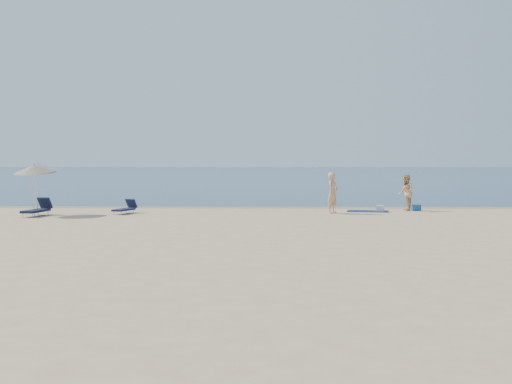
# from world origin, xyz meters

# --- Properties ---
(ground) EXTENTS (160.00, 160.00, 0.00)m
(ground) POSITION_xyz_m (0.00, 0.00, 0.00)
(ground) COLOR tan
(ground) RESTS_ON ground
(sea) EXTENTS (240.00, 160.00, 0.01)m
(sea) POSITION_xyz_m (0.00, 100.00, 0.00)
(sea) COLOR #0D2751
(sea) RESTS_ON ground
(wet_sand_strip) EXTENTS (240.00, 1.60, 0.00)m
(wet_sand_strip) POSITION_xyz_m (0.00, 19.40, 0.00)
(wet_sand_strip) COLOR #847254
(wet_sand_strip) RESTS_ON ground
(person_left) EXTENTS (0.77, 0.86, 1.96)m
(person_left) POSITION_xyz_m (2.96, 15.63, 0.98)
(person_left) COLOR tan
(person_left) RESTS_ON ground
(person_right) EXTENTS (0.77, 0.95, 1.81)m
(person_right) POSITION_xyz_m (6.79, 17.29, 0.91)
(person_right) COLOR tan
(person_right) RESTS_ON ground
(beach_towel) EXTENTS (2.16, 1.47, 0.03)m
(beach_towel) POSITION_xyz_m (4.82, 16.79, 0.02)
(beach_towel) COLOR #0F1D4F
(beach_towel) RESTS_ON ground
(white_bag) EXTENTS (0.43, 0.40, 0.31)m
(white_bag) POSITION_xyz_m (5.39, 16.55, 0.16)
(white_bag) COLOR silver
(white_bag) RESTS_ON ground
(blue_cooler) EXTENTS (0.51, 0.45, 0.30)m
(blue_cooler) POSITION_xyz_m (7.31, 17.32, 0.15)
(blue_cooler) COLOR #1B5493
(blue_cooler) RESTS_ON ground
(umbrella_near) EXTENTS (2.14, 2.16, 2.54)m
(umbrella_near) POSITION_xyz_m (-10.78, 14.66, 2.19)
(umbrella_near) COLOR silver
(umbrella_near) RESTS_ON ground
(umbrella_far) EXTENTS (2.32, 2.33, 2.48)m
(umbrella_far) POSITION_xyz_m (-10.81, 14.26, 2.15)
(umbrella_far) COLOR silver
(umbrella_far) RESTS_ON ground
(lounger_left) EXTENTS (0.92, 1.94, 0.82)m
(lounger_left) POSITION_xyz_m (-10.63, 14.05, 0.30)
(lounger_left) COLOR #131834
(lounger_left) RESTS_ON ground
(lounger_right) EXTENTS (0.98, 1.63, 0.68)m
(lounger_right) POSITION_xyz_m (-6.90, 15.33, 0.25)
(lounger_right) COLOR #161C3E
(lounger_right) RESTS_ON ground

